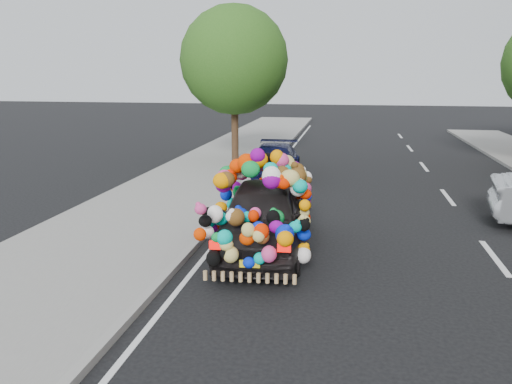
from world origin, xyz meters
TOP-DOWN VIEW (x-y plane):
  - ground at (0.00, 0.00)m, footprint 100.00×100.00m
  - sidewalk at (-4.30, 0.00)m, footprint 4.00×60.00m
  - kerb at (-2.35, 0.00)m, footprint 0.15×60.00m
  - lane_markings at (3.60, 0.00)m, footprint 6.00×50.00m
  - tree_near_sidewalk at (-3.80, 9.50)m, footprint 4.20×4.20m
  - plush_art_car at (-0.97, -0.33)m, footprint 2.31×4.42m
  - navy_sedan at (-1.80, 6.60)m, footprint 1.78×4.08m

SIDE VIEW (x-z plane):
  - ground at x=0.00m, z-range 0.00..0.00m
  - lane_markings at x=3.60m, z-range 0.00..0.01m
  - sidewalk at x=-4.30m, z-range 0.00..0.12m
  - kerb at x=-2.35m, z-range 0.00..0.13m
  - navy_sedan at x=-1.80m, z-range 0.00..1.17m
  - plush_art_car at x=-0.97m, z-range 0.02..2.06m
  - tree_near_sidewalk at x=-3.80m, z-range 0.96..7.09m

